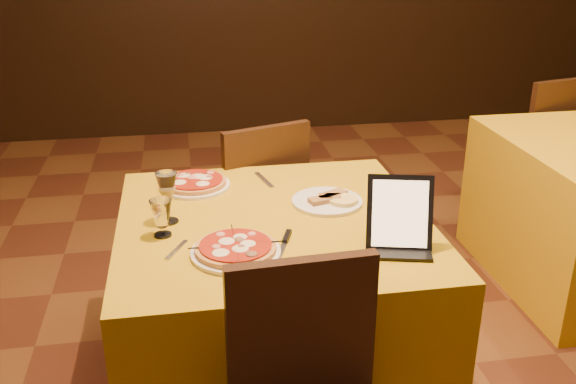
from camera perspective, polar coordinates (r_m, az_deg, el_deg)
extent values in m
cube|color=#5E2D19|center=(2.81, 9.14, -15.62)|extent=(6.00, 7.00, 0.01)
cube|color=#BE940C|center=(2.48, -1.24, -10.29)|extent=(1.10, 1.10, 0.75)
cylinder|color=white|center=(2.06, -4.66, -5.36)|extent=(0.29, 0.29, 0.01)
cylinder|color=#AD4C23|center=(2.06, -4.68, -4.97)|extent=(0.26, 0.26, 0.02)
cylinder|color=white|center=(2.60, -8.29, 0.57)|extent=(0.28, 0.28, 0.01)
cylinder|color=#AD4C23|center=(2.59, -8.31, 0.90)|extent=(0.25, 0.25, 0.02)
cylinder|color=white|center=(2.43, 3.48, -0.85)|extent=(0.27, 0.27, 0.01)
cylinder|color=olive|center=(2.42, 3.49, -0.48)|extent=(0.17, 0.17, 0.02)
cube|color=black|center=(2.09, 9.90, -1.81)|extent=(0.23, 0.15, 0.24)
cube|color=silver|center=(2.08, -0.52, -5.12)|extent=(0.09, 0.20, 0.01)
cube|color=silver|center=(2.11, -9.89, -5.11)|extent=(0.08, 0.13, 0.01)
cube|color=silver|center=(2.64, -2.13, 1.07)|extent=(0.06, 0.18, 0.01)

